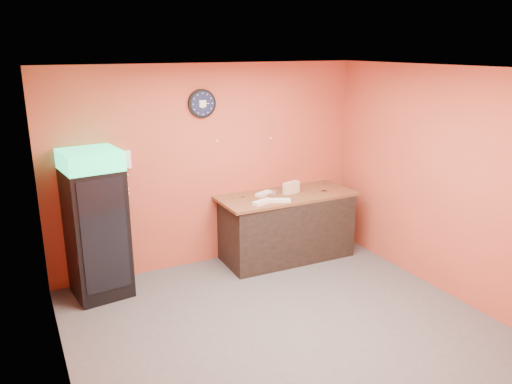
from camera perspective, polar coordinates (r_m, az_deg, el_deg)
floor at (r=5.83m, az=2.77°, el=-14.77°), size 4.50×4.50×0.00m
back_wall at (r=6.98m, az=-5.18°, el=2.96°), size 4.50×0.02×2.80m
left_wall at (r=4.62m, az=-22.17°, el=-5.33°), size 0.02×4.00×2.80m
right_wall at (r=6.62m, az=20.17°, el=1.24°), size 0.02×4.00×2.80m
ceiling at (r=4.99m, az=3.22°, el=13.91°), size 4.50×4.00×0.02m
beverage_cooler at (r=6.35m, az=-17.77°, el=-3.85°), size 0.72×0.73×1.85m
prep_counter at (r=7.32m, az=3.46°, el=-4.04°), size 1.87×0.86×0.93m
wall_clock at (r=6.77m, az=-6.19°, el=10.02°), size 0.38×0.06×0.38m
wall_phone at (r=6.55m, az=-14.67°, el=3.61°), size 0.12×0.11×0.23m
butcher_paper at (r=7.17m, az=3.53°, el=-0.42°), size 1.99×0.84×0.04m
sub_roll_stack at (r=7.20m, az=4.05°, el=0.50°), size 0.28×0.16×0.17m
wrapped_sandwich_left at (r=6.73m, az=0.76°, el=-1.15°), size 0.32×0.21×0.04m
wrapped_sandwich_mid at (r=6.82m, az=2.81°, el=-0.96°), size 0.29×0.21×0.04m
wrapped_sandwich_right at (r=7.12m, az=0.92°, el=-0.17°), size 0.30×0.22×0.04m
kitchen_tool at (r=7.15m, az=2.19°, el=-0.05°), size 0.05×0.05×0.05m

